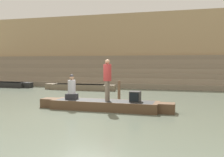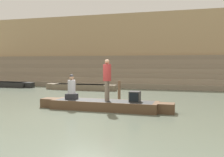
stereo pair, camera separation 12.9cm
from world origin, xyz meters
name	(u,v)px [view 2 (the right image)]	position (x,y,z in m)	size (l,w,h in m)	color
ground_plane	(89,111)	(0.00, 0.00, 0.00)	(120.00, 120.00, 0.00)	#566051
ghat_steps	(141,75)	(0.00, 12.47, 0.97)	(36.00, 4.05, 2.72)	gray
back_wall	(145,49)	(0.00, 14.51, 3.34)	(34.20, 1.28, 6.73)	tan
rowboat_main	(104,105)	(0.54, 0.47, 0.22)	(6.04, 1.27, 0.41)	brown
person_standing	(107,77)	(0.70, 0.40, 1.45)	(0.35, 0.35, 1.80)	#756656
person_rowing	(72,89)	(-1.01, 0.45, 0.86)	(0.49, 0.39, 1.13)	#28282D
tv_set	(135,97)	(1.90, 0.50, 0.63)	(0.45, 0.47, 0.45)	#2D2D2D
moored_boat_shore	(81,87)	(-3.83, 7.94, 0.23)	(5.57, 1.08, 0.43)	#756651
moored_boat_distant	(6,84)	(-10.89, 8.32, 0.23)	(5.26, 1.08, 0.43)	black
mooring_post	(119,92)	(0.72, 2.32, 0.58)	(0.15, 0.15, 1.16)	brown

